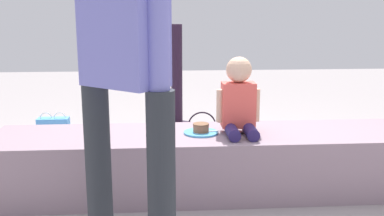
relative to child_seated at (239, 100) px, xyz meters
The scene contains 12 objects.
ground_plane 0.62m from the child_seated, behind, with size 12.00×12.00×0.00m, color gray.
concrete_ledge 0.42m from the child_seated, behind, with size 2.90×0.59×0.39m, color gray.
child_seated is the anchor object (origin of this frame).
adult_standing 1.10m from the child_seated, 129.89° to the right, with size 0.43×0.39×1.74m.
cake_plate 0.31m from the child_seated, behind, with size 0.22×0.22×0.07m.
gift_bag 1.76m from the child_seated, 144.96° to the left, with size 0.26×0.11×0.33m.
railing_post 1.66m from the child_seated, 101.46° to the left, with size 0.36×0.36×1.03m.
water_bottle_near_gift 1.55m from the child_seated, 111.53° to the left, with size 0.07×0.07×0.23m.
party_cup_red 1.39m from the child_seated, 91.06° to the left, with size 0.08×0.08×0.12m, color red.
cake_box_white 1.39m from the child_seated, 118.87° to the left, with size 0.28×0.32×0.11m, color white.
handbag_black_leather 0.88m from the child_seated, 102.57° to the left, with size 0.31×0.11×0.37m.
handbag_brown_canvas 0.80m from the child_seated, 69.60° to the left, with size 0.31×0.12×0.31m.
Camera 1 is at (-0.39, -2.74, 1.16)m, focal length 41.91 mm.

